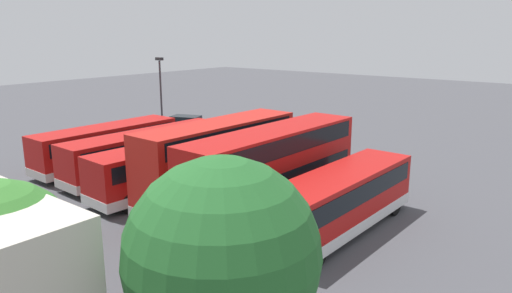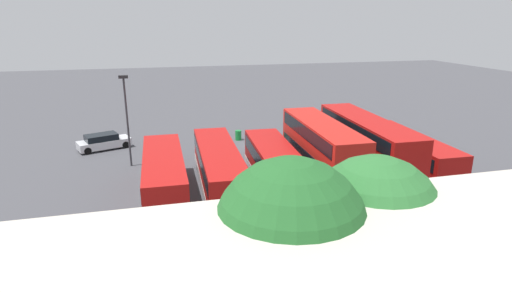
# 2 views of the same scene
# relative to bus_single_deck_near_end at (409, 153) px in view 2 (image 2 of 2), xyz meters

# --- Properties ---
(ground_plane) EXTENTS (140.00, 140.00, 0.00)m
(ground_plane) POSITION_rel_bus_single_deck_near_end_xyz_m (9.19, -9.75, -1.62)
(ground_plane) COLOR #47474C
(bus_single_deck_near_end) EXTENTS (2.84, 10.42, 2.95)m
(bus_single_deck_near_end) POSITION_rel_bus_single_deck_near_end_xyz_m (0.00, 0.00, 0.00)
(bus_single_deck_near_end) COLOR #B71411
(bus_single_deck_near_end) RESTS_ON ground
(bus_double_decker_second) EXTENTS (2.88, 11.85, 4.55)m
(bus_double_decker_second) POSITION_rel_bus_single_deck_near_end_xyz_m (3.84, 0.19, 0.83)
(bus_double_decker_second) COLOR #B71411
(bus_double_decker_second) RESTS_ON ground
(bus_double_decker_third) EXTENTS (2.84, 10.63, 4.55)m
(bus_double_decker_third) POSITION_rel_bus_single_deck_near_end_xyz_m (7.43, 0.40, 0.83)
(bus_double_decker_third) COLOR red
(bus_double_decker_third) RESTS_ON ground
(bus_single_deck_fourth) EXTENTS (3.19, 11.21, 2.95)m
(bus_single_deck_fourth) POSITION_rel_bus_single_deck_near_end_xyz_m (10.80, 0.62, 0.00)
(bus_single_deck_fourth) COLOR #B71411
(bus_single_deck_fourth) RESTS_ON ground
(bus_single_deck_fifth) EXTENTS (3.02, 11.89, 2.95)m
(bus_single_deck_fifth) POSITION_rel_bus_single_deck_near_end_xyz_m (14.63, -0.33, 0.00)
(bus_single_deck_fifth) COLOR #B71411
(bus_single_deck_fifth) RESTS_ON ground
(bus_single_deck_sixth) EXTENTS (2.73, 10.64, 2.95)m
(bus_single_deck_sixth) POSITION_rel_bus_single_deck_near_end_xyz_m (18.39, 0.18, 0.00)
(bus_single_deck_sixth) COLOR #B71411
(bus_single_deck_sixth) RESTS_ON ground
(car_hatchback_silver) EXTENTS (4.91, 3.30, 1.43)m
(car_hatchback_silver) POSITION_rel_bus_single_deck_near_end_xyz_m (23.39, -12.29, -0.92)
(car_hatchback_silver) COLOR silver
(car_hatchback_silver) RESTS_ON ground
(lamp_post_tall) EXTENTS (0.70, 0.30, 7.33)m
(lamp_post_tall) POSITION_rel_bus_single_deck_near_end_xyz_m (20.81, -6.96, 2.71)
(lamp_post_tall) COLOR #38383D
(lamp_post_tall) RESTS_ON ground
(waste_bin_yellow) EXTENTS (0.60, 0.60, 0.95)m
(waste_bin_yellow) POSITION_rel_bus_single_deck_near_end_xyz_m (10.82, -12.22, -1.14)
(waste_bin_yellow) COLOR #197F33
(waste_bin_yellow) RESTS_ON ground
(tree_leftmost) EXTENTS (4.87, 4.87, 6.96)m
(tree_leftmost) POSITION_rel_bus_single_deck_near_end_xyz_m (11.42, 14.52, 2.89)
(tree_leftmost) COLOR #4C3823
(tree_leftmost) RESTS_ON ground
(tree_midright) EXTENTS (4.95, 4.95, 7.48)m
(tree_midright) POSITION_rel_bus_single_deck_near_end_xyz_m (14.87, 15.44, 3.37)
(tree_midright) COLOR #4C3823
(tree_midright) RESTS_ON ground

